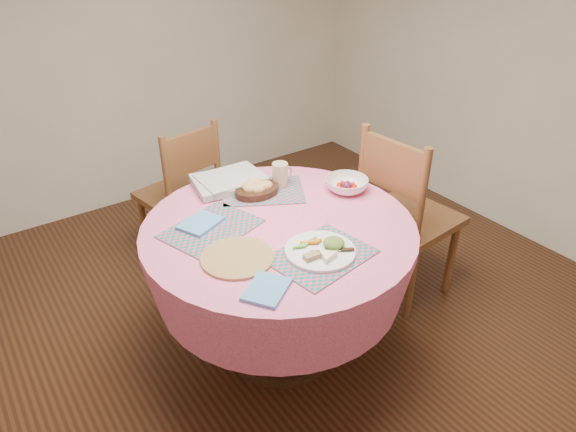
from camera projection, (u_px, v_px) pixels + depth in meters
name	position (u px, v px, depth m)	size (l,w,h in m)	color
ground	(280.00, 347.00, 2.69)	(4.00, 4.00, 0.00)	#331C0F
dining_table	(279.00, 260.00, 2.40)	(1.24, 1.24, 0.75)	pink
chair_right	(404.00, 213.00, 2.81)	(0.49, 0.51, 1.03)	brown
chair_back	(183.00, 191.00, 3.14)	(0.50, 0.48, 0.93)	brown
placemat_front	(321.00, 256.00, 2.09)	(0.40, 0.30, 0.01)	#137070
placemat_left	(211.00, 229.00, 2.27)	(0.40, 0.30, 0.01)	#137070
placemat_back	(263.00, 191.00, 2.58)	(0.40, 0.30, 0.01)	#137070
wicker_trivet	(237.00, 258.00, 2.08)	(0.30, 0.30, 0.01)	olive
napkin_near	(267.00, 289.00, 1.90)	(0.18, 0.14, 0.01)	#5393D5
napkin_far	(200.00, 223.00, 2.29)	(0.18, 0.14, 0.01)	#5393D5
dinner_plate	(322.00, 249.00, 2.10)	(0.29, 0.29, 0.05)	white
bread_bowl	(256.00, 188.00, 2.53)	(0.23, 0.23, 0.08)	black
latte_mug	(281.00, 174.00, 2.59)	(0.12, 0.08, 0.12)	tan
fruit_bowl	(347.00, 185.00, 2.57)	(0.23, 0.23, 0.07)	white
newspaper_stack	(229.00, 181.00, 2.62)	(0.39, 0.33, 0.04)	silver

